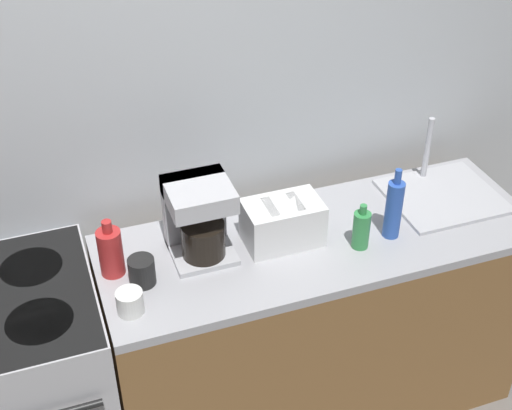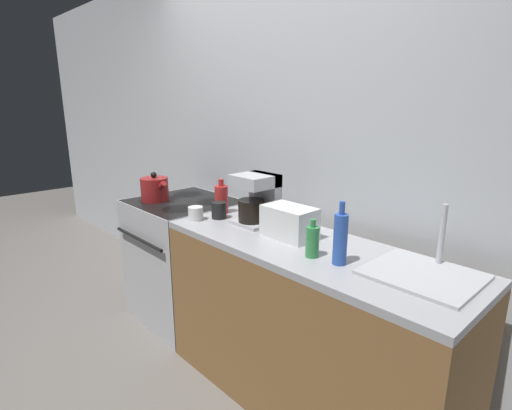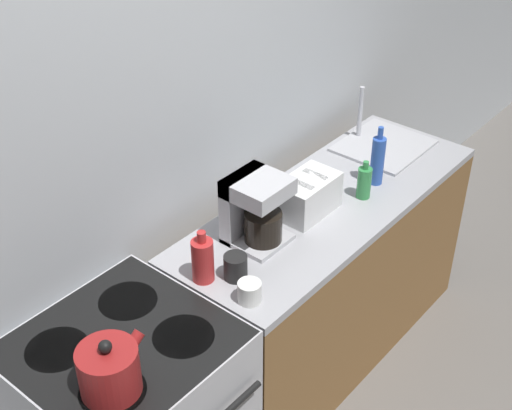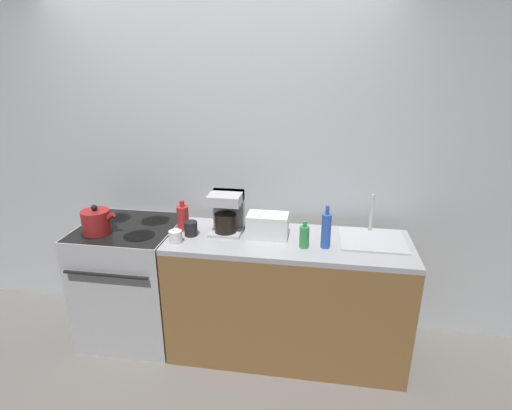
{
  "view_description": "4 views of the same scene",
  "coord_description": "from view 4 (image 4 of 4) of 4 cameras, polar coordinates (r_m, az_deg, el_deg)",
  "views": [
    {
      "loc": [
        -0.34,
        -1.58,
        2.51
      ],
      "look_at": [
        0.33,
        0.3,
        1.1
      ],
      "focal_mm": 50.0,
      "sensor_mm": 36.0,
      "label": 1
    },
    {
      "loc": [
        1.77,
        -1.17,
        1.61
      ],
      "look_at": [
        0.21,
        0.3,
        1.04
      ],
      "focal_mm": 28.0,
      "sensor_mm": 36.0,
      "label": 2
    },
    {
      "loc": [
        -1.64,
        -1.13,
        2.64
      ],
      "look_at": [
        0.16,
        0.37,
        1.06
      ],
      "focal_mm": 50.0,
      "sensor_mm": 36.0,
      "label": 3
    },
    {
      "loc": [
        0.76,
        -2.17,
        2.04
      ],
      "look_at": [
        0.35,
        0.39,
        1.1
      ],
      "focal_mm": 28.0,
      "sensor_mm": 36.0,
      "label": 4
    }
  ],
  "objects": [
    {
      "name": "coffee_maker",
      "position": [
        2.79,
        -4.2,
        -0.93
      ],
      "size": [
        0.22,
        0.22,
        0.29
      ],
      "color": "#B7B7BC",
      "rests_on": "counter_block"
    },
    {
      "name": "kettle",
      "position": [
        3.0,
        -21.82,
        -2.2
      ],
      "size": [
        0.24,
        0.19,
        0.21
      ],
      "color": "maroon",
      "rests_on": "stove"
    },
    {
      "name": "bottle_red",
      "position": [
        2.88,
        -10.41,
        -1.78
      ],
      "size": [
        0.08,
        0.08,
        0.22
      ],
      "color": "#B72828",
      "rests_on": "counter_block"
    },
    {
      "name": "wall_back",
      "position": [
        3.08,
        -5.42,
        5.9
      ],
      "size": [
        8.0,
        0.05,
        2.6
      ],
      "color": "silver",
      "rests_on": "ground_plane"
    },
    {
      "name": "bottle_green",
      "position": [
        2.59,
        6.91,
        -4.49
      ],
      "size": [
        0.06,
        0.06,
        0.18
      ],
      "color": "#338C47",
      "rests_on": "counter_block"
    },
    {
      "name": "bottle_blue",
      "position": [
        2.59,
        9.99,
        -3.58
      ],
      "size": [
        0.06,
        0.06,
        0.29
      ],
      "color": "#2D56B7",
      "rests_on": "counter_block"
    },
    {
      "name": "sink_tray",
      "position": [
        2.8,
        16.23,
        -4.6
      ],
      "size": [
        0.43,
        0.38,
        0.28
      ],
      "color": "#B7B7BC",
      "rests_on": "counter_block"
    },
    {
      "name": "stove",
      "position": [
        3.25,
        -17.11,
        -10.1
      ],
      "size": [
        0.7,
        0.71,
        0.9
      ],
      "color": "#B7B7BC",
      "rests_on": "ground_plane"
    },
    {
      "name": "toaster",
      "position": [
        2.72,
        1.69,
        -2.97
      ],
      "size": [
        0.28,
        0.17,
        0.17
      ],
      "color": "white",
      "rests_on": "counter_block"
    },
    {
      "name": "cup_black",
      "position": [
        2.79,
        -9.29,
        -3.33
      ],
      "size": [
        0.09,
        0.09,
        0.1
      ],
      "color": "black",
      "rests_on": "counter_block"
    },
    {
      "name": "counter_block",
      "position": [
        2.93,
        4.41,
        -12.97
      ],
      "size": [
        1.64,
        0.59,
        0.9
      ],
      "color": "brown",
      "rests_on": "ground_plane"
    },
    {
      "name": "cup_white",
      "position": [
        2.71,
        -11.44,
        -4.44
      ],
      "size": [
        0.09,
        0.09,
        0.08
      ],
      "color": "white",
      "rests_on": "counter_block"
    },
    {
      "name": "ground_plane",
      "position": [
        3.07,
        -8.18,
        -22.01
      ],
      "size": [
        12.0,
        12.0,
        0.0
      ],
      "primitive_type": "plane",
      "color": "slate"
    }
  ]
}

